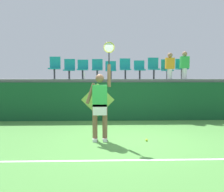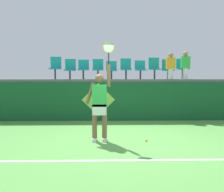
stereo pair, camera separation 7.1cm
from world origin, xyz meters
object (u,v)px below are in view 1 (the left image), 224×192
at_px(stadium_chair_0, 55,67).
at_px(spectator_1, 170,65).
at_px(stadium_chair_1, 69,68).
at_px(tennis_ball, 147,140).
at_px(water_bottle, 84,76).
at_px(stadium_chair_6, 140,69).
at_px(stadium_chair_7, 154,67).
at_px(stadium_chair_3, 97,68).
at_px(stadium_chair_5, 125,68).
at_px(stadium_chair_8, 167,68).
at_px(stadium_chair_9, 181,67).
at_px(stadium_chair_2, 83,68).
at_px(spectator_0, 185,65).
at_px(stadium_chair_4, 111,69).
at_px(tennis_player, 100,103).

bearing_deg(stadium_chair_0, spectator_1, -5.64).
bearing_deg(stadium_chair_0, stadium_chair_1, -0.18).
distance_m(tennis_ball, stadium_chair_1, 5.05).
xyz_separation_m(stadium_chair_0, spectator_1, (4.64, -0.46, 0.03)).
xyz_separation_m(water_bottle, stadium_chair_6, (2.23, 0.57, 0.31)).
bearing_deg(stadium_chair_7, stadium_chair_3, -179.90).
bearing_deg(stadium_chair_5, stadium_chair_8, -0.00).
distance_m(stadium_chair_9, spectator_1, 0.76).
xyz_separation_m(stadium_chair_1, stadium_chair_5, (2.30, -0.00, 0.02)).
relative_size(tennis_ball, stadium_chair_2, 0.08).
bearing_deg(stadium_chair_9, stadium_chair_2, -180.00).
bearing_deg(stadium_chair_7, spectator_0, -19.04).
relative_size(stadium_chair_1, spectator_0, 0.75).
bearing_deg(spectator_1, stadium_chair_4, 169.14).
height_order(stadium_chair_6, spectator_1, spectator_1).
height_order(tennis_player, stadium_chair_1, tennis_player).
bearing_deg(spectator_0, tennis_player, -134.26).
xyz_separation_m(stadium_chair_3, stadium_chair_9, (3.50, -0.00, 0.03)).
distance_m(tennis_ball, spectator_0, 4.60).
distance_m(stadium_chair_1, stadium_chair_3, 1.15).
bearing_deg(stadium_chair_9, stadium_chair_6, -179.92).
distance_m(stadium_chair_1, spectator_0, 4.67).
bearing_deg(stadium_chair_8, spectator_1, -90.00).
height_order(stadium_chair_5, stadium_chair_6, stadium_chair_5).
relative_size(stadium_chair_1, stadium_chair_9, 0.98).
bearing_deg(stadium_chair_7, stadium_chair_2, -179.86).
height_order(stadium_chair_3, stadium_chair_8, stadium_chair_3).
height_order(tennis_player, stadium_chair_2, tennis_player).
bearing_deg(stadium_chair_1, stadium_chair_2, -0.61).
xyz_separation_m(stadium_chair_1, stadium_chair_3, (1.15, -0.00, 0.01)).
relative_size(stadium_chair_6, stadium_chair_9, 0.92).
xyz_separation_m(stadium_chair_9, spectator_0, (-0.00, -0.40, 0.10)).
xyz_separation_m(water_bottle, stadium_chair_3, (0.48, 0.58, 0.33)).
distance_m(stadium_chair_2, spectator_1, 3.52).
relative_size(tennis_player, stadium_chair_9, 3.05).
bearing_deg(stadium_chair_2, stadium_chair_7, 0.14).
bearing_deg(spectator_0, stadium_chair_3, 173.51).
distance_m(stadium_chair_0, stadium_chair_4, 2.31).
height_order(tennis_ball, water_bottle, water_bottle).
relative_size(tennis_player, tennis_ball, 39.02).
bearing_deg(spectator_1, stadium_chair_5, 165.31).
distance_m(water_bottle, stadium_chair_1, 0.94).
distance_m(water_bottle, stadium_chair_8, 3.44).
xyz_separation_m(stadium_chair_1, stadium_chair_7, (3.48, 0.00, 0.04)).
relative_size(tennis_player, stadium_chair_1, 3.10).
relative_size(water_bottle, stadium_chair_6, 0.33).
bearing_deg(stadium_chair_7, stadium_chair_8, -0.23).
height_order(water_bottle, stadium_chair_3, stadium_chair_3).
distance_m(tennis_player, tennis_ball, 1.55).
height_order(tennis_player, stadium_chair_9, tennis_player).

